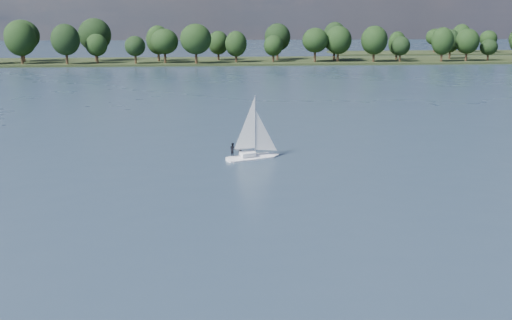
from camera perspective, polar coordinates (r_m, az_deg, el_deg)
The scene contains 4 objects.
ground at distance 118.66m, azimuth 0.46°, elevation 5.83°, with size 700.00×700.00×0.00m, color #233342.
far_shore at distance 229.83m, azimuth -2.12°, elevation 9.77°, with size 660.00×40.00×1.50m, color black.
sailboat at distance 69.48m, azimuth -0.57°, elevation 1.91°, with size 6.46×3.96×8.24m.
treeline at distance 225.38m, azimuth -6.08°, elevation 11.70°, with size 563.12×74.07×18.59m.
Camera 1 is at (-10.71, -16.97, 16.83)m, focal length 40.00 mm.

